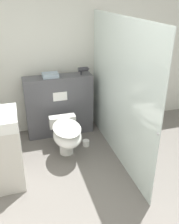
# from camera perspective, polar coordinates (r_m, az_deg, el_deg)

# --- Properties ---
(ground_plane) EXTENTS (12.00, 12.00, 0.00)m
(ground_plane) POSITION_cam_1_polar(r_m,az_deg,el_deg) (2.86, 3.85, -24.15)
(ground_plane) COLOR slate
(wall_back) EXTENTS (8.00, 0.06, 2.50)m
(wall_back) POSITION_cam_1_polar(r_m,az_deg,el_deg) (4.12, -6.71, 12.60)
(wall_back) COLOR silver
(wall_back) RESTS_ON ground_plane
(partition_panel) EXTENTS (1.08, 0.29, 1.00)m
(partition_panel) POSITION_cam_1_polar(r_m,az_deg,el_deg) (4.10, -6.93, 1.44)
(partition_panel) COLOR #4C4C51
(partition_panel) RESTS_ON ground_plane
(shower_glass) EXTENTS (0.04, 2.13, 1.94)m
(shower_glass) POSITION_cam_1_polar(r_m,az_deg,el_deg) (3.35, 6.59, 4.37)
(shower_glass) COLOR silver
(shower_glass) RESTS_ON ground_plane
(toilet) EXTENTS (0.39, 0.69, 0.50)m
(toilet) POSITION_cam_1_polar(r_m,az_deg,el_deg) (3.59, -5.30, -5.20)
(toilet) COLOR white
(toilet) RESTS_ON ground_plane
(hair_drier) EXTENTS (0.18, 0.07, 0.12)m
(hair_drier) POSITION_cam_1_polar(r_m,az_deg,el_deg) (3.95, -1.36, 9.71)
(hair_drier) COLOR #2D2D33
(hair_drier) RESTS_ON partition_panel
(folded_towel) EXTENTS (0.24, 0.20, 0.06)m
(folded_towel) POSITION_cam_1_polar(r_m,az_deg,el_deg) (3.89, -8.94, 8.32)
(folded_towel) COLOR #8C9EAD
(folded_towel) RESTS_ON partition_panel
(spare_toilet_roll) EXTENTS (0.11, 0.11, 0.09)m
(spare_toilet_roll) POSITION_cam_1_polar(r_m,az_deg,el_deg) (3.93, -0.81, -7.10)
(spare_toilet_roll) COLOR white
(spare_toilet_roll) RESTS_ON ground_plane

